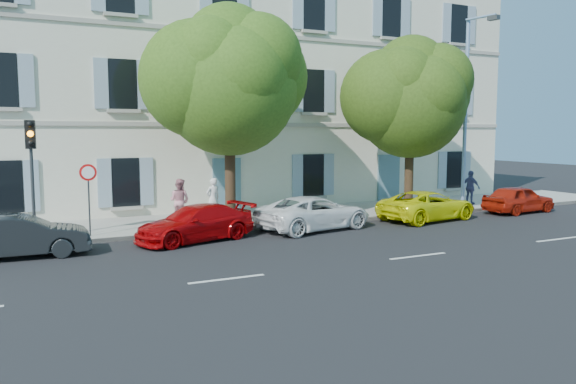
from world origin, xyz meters
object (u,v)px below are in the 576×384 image
street_lamp (468,102)px  car_dark_sedan (21,236)px  traffic_light (31,154)px  tree_left (229,88)px  car_yellow_supercar (427,206)px  car_white_coupe (314,213)px  pedestrian_a (213,199)px  car_red_coupe (195,223)px  pedestrian_b (180,201)px  road_sign (88,184)px  tree_right (411,104)px  pedestrian_c (471,188)px  car_red_hatchback (519,199)px

street_lamp → car_dark_sedan: bearing=-174.6°
traffic_light → street_lamp: (18.33, -0.02, 2.06)m
tree_left → traffic_light: size_ratio=2.07×
car_yellow_supercar → tree_left: size_ratio=0.55×
car_white_coupe → pedestrian_a: size_ratio=2.71×
car_red_coupe → pedestrian_b: pedestrian_b is taller
road_sign → pedestrian_b: road_sign is taller
car_red_coupe → road_sign: (-3.18, 1.66, 1.31)m
car_red_coupe → road_sign: bearing=-132.9°
car_yellow_supercar → tree_right: 4.64m
car_yellow_supercar → pedestrian_b: size_ratio=2.58×
tree_right → road_sign: (-13.53, -0.21, -2.99)m
tree_left → pedestrian_a: 4.48m
car_white_coupe → street_lamp: (8.75, 1.40, 4.39)m
car_white_coupe → car_yellow_supercar: bearing=-102.6°
road_sign → pedestrian_c: 17.72m
tree_right → pedestrian_a: size_ratio=4.39×
car_dark_sedan → car_red_coupe: 5.32m
car_yellow_supercar → car_red_hatchback: car_red_hatchback is taller
car_dark_sedan → car_red_coupe: car_dark_sedan is taller
tree_right → pedestrian_a: (-8.65, 1.38, -3.91)m
tree_left → tree_right: bearing=-2.5°
car_red_hatchback → street_lamp: bearing=43.0°
road_sign → street_lamp: size_ratio=0.28×
pedestrian_b → pedestrian_c: size_ratio=1.05×
car_yellow_supercar → tree_left: 9.45m
car_yellow_supercar → tree_right: (0.36, 1.74, 4.29)m
car_white_coupe → road_sign: (-7.86, 1.44, 1.28)m
car_white_coupe → car_yellow_supercar: car_white_coupe is taller
tree_left → pedestrian_c: 13.17m
tree_right → car_red_coupe: bearing=-169.8°
car_red_hatchback → car_yellow_supercar: bearing=84.1°
car_dark_sedan → tree_right: size_ratio=0.52×
car_red_coupe → car_red_hatchback: bearing=74.8°
car_dark_sedan → tree_right: tree_right is taller
pedestrian_c → pedestrian_b: bearing=73.4°
car_dark_sedan → car_red_hatchback: car_dark_sedan is taller
pedestrian_c → car_white_coupe: bearing=88.7°
car_red_hatchback → tree_right: tree_right is taller
tree_left → road_sign: tree_left is taller
street_lamp → traffic_light: bearing=179.9°
car_red_hatchback → tree_left: tree_left is taller
car_white_coupe → pedestrian_c: (9.81, 2.17, 0.34)m
pedestrian_c → street_lamp: bearing=112.3°
tree_left → pedestrian_b: tree_left is taller
car_dark_sedan → traffic_light: traffic_light is taller
traffic_light → tree_right: bearing=0.9°
car_red_coupe → tree_left: size_ratio=0.52×
car_yellow_supercar → traffic_light: bearing=74.8°
car_white_coupe → car_red_hatchback: bearing=-102.5°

